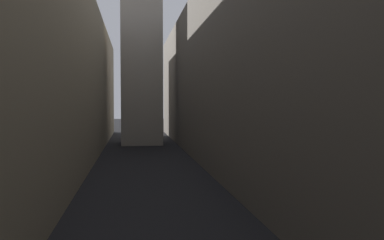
% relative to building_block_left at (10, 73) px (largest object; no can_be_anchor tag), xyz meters
% --- Properties ---
extents(ground_plane, '(264.00, 264.00, 0.00)m').
position_rel_building_block_left_xyz_m(ground_plane, '(12.12, -2.00, -9.14)').
color(ground_plane, black).
extents(building_block_left, '(13.23, 108.00, 18.29)m').
position_rel_building_block_left_xyz_m(building_block_left, '(0.00, 0.00, 0.00)').
color(building_block_left, gray).
rests_on(building_block_left, ground).
extents(building_block_right, '(10.00, 108.00, 19.31)m').
position_rel_building_block_left_xyz_m(building_block_right, '(22.62, 0.00, 0.51)').
color(building_block_right, '#60594F').
rests_on(building_block_right, ground).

